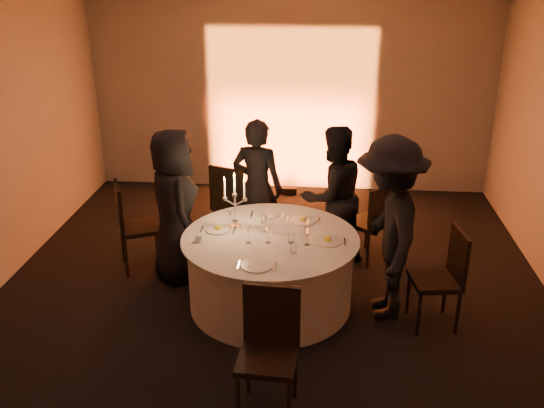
# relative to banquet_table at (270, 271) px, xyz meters

# --- Properties ---
(floor) EXTENTS (7.00, 7.00, 0.00)m
(floor) POSITION_rel_banquet_table_xyz_m (0.00, 0.00, -0.38)
(floor) COLOR black
(floor) RESTS_ON ground
(ceiling) EXTENTS (7.00, 7.00, 0.00)m
(ceiling) POSITION_rel_banquet_table_xyz_m (0.00, 0.00, 2.62)
(ceiling) COLOR silver
(ceiling) RESTS_ON wall_back
(wall_back) EXTENTS (7.00, 0.00, 7.00)m
(wall_back) POSITION_rel_banquet_table_xyz_m (0.00, 3.50, 1.12)
(wall_back) COLOR #A7A19B
(wall_back) RESTS_ON floor
(uplighter_fixture) EXTENTS (0.25, 0.12, 0.10)m
(uplighter_fixture) POSITION_rel_banquet_table_xyz_m (0.00, 3.20, -0.33)
(uplighter_fixture) COLOR black
(uplighter_fixture) RESTS_ON floor
(banquet_table) EXTENTS (1.80, 1.80, 0.77)m
(banquet_table) POSITION_rel_banquet_table_xyz_m (0.00, 0.00, 0.00)
(banquet_table) COLOR black
(banquet_table) RESTS_ON floor
(chair_left) EXTENTS (0.61, 0.61, 1.05)m
(chair_left) POSITION_rel_banquet_table_xyz_m (-1.65, 0.65, 0.21)
(chair_left) COLOR black
(chair_left) RESTS_ON floor
(chair_back_left) EXTENTS (0.60, 0.60, 1.06)m
(chair_back_left) POSITION_rel_banquet_table_xyz_m (-0.60, 1.37, 0.22)
(chair_back_left) COLOR black
(chair_back_left) RESTS_ON floor
(chair_back_right) EXTENTS (0.60, 0.60, 0.98)m
(chair_back_right) POSITION_rel_banquet_table_xyz_m (1.12, 1.07, 0.17)
(chair_back_right) COLOR black
(chair_back_right) RESTS_ON floor
(chair_right) EXTENTS (0.50, 0.50, 1.01)m
(chair_right) POSITION_rel_banquet_table_xyz_m (1.71, -0.23, 0.19)
(chair_right) COLOR black
(chair_right) RESTS_ON floor
(chair_front) EXTENTS (0.49, 0.49, 1.04)m
(chair_front) POSITION_rel_banquet_table_xyz_m (0.13, -1.54, 0.20)
(chair_front) COLOR black
(chair_front) RESTS_ON floor
(guest_left) EXTENTS (0.86, 1.00, 1.72)m
(guest_left) POSITION_rel_banquet_table_xyz_m (-1.10, 0.53, 0.48)
(guest_left) COLOR black
(guest_left) RESTS_ON floor
(guest_back_left) EXTENTS (0.69, 0.53, 1.68)m
(guest_back_left) POSITION_rel_banquet_table_xyz_m (-0.26, 1.19, 0.46)
(guest_back_left) COLOR black
(guest_back_left) RESTS_ON floor
(guest_back_right) EXTENTS (1.02, 0.96, 1.67)m
(guest_back_right) POSITION_rel_banquet_table_xyz_m (0.63, 1.02, 0.45)
(guest_back_right) COLOR black
(guest_back_right) RESTS_ON floor
(guest_right) EXTENTS (0.76, 1.24, 1.86)m
(guest_right) POSITION_rel_banquet_table_xyz_m (1.16, -0.06, 0.55)
(guest_right) COLOR black
(guest_right) RESTS_ON floor
(plate_left) EXTENTS (0.36, 0.25, 0.08)m
(plate_left) POSITION_rel_banquet_table_xyz_m (-0.55, 0.12, 0.40)
(plate_left) COLOR white
(plate_left) RESTS_ON banquet_table
(plate_back_left) EXTENTS (0.35, 0.27, 0.01)m
(plate_back_left) POSITION_rel_banquet_table_xyz_m (-0.09, 0.56, 0.39)
(plate_back_left) COLOR white
(plate_back_left) RESTS_ON banquet_table
(plate_back_right) EXTENTS (0.36, 0.29, 0.08)m
(plate_back_right) POSITION_rel_banquet_table_xyz_m (0.32, 0.44, 0.40)
(plate_back_right) COLOR white
(plate_back_right) RESTS_ON banquet_table
(plate_right) EXTENTS (0.36, 0.29, 0.08)m
(plate_right) POSITION_rel_banquet_table_xyz_m (0.57, -0.05, 0.40)
(plate_right) COLOR white
(plate_right) RESTS_ON banquet_table
(plate_front) EXTENTS (0.36, 0.30, 0.01)m
(plate_front) POSITION_rel_banquet_table_xyz_m (-0.07, -0.62, 0.39)
(plate_front) COLOR white
(plate_front) RESTS_ON banquet_table
(coffee_cup) EXTENTS (0.11, 0.11, 0.07)m
(coffee_cup) POSITION_rel_banquet_table_xyz_m (-0.70, -0.15, 0.42)
(coffee_cup) COLOR white
(coffee_cup) RESTS_ON banquet_table
(candelabra) EXTENTS (0.26, 0.12, 0.61)m
(candelabra) POSITION_rel_banquet_table_xyz_m (-0.39, 0.21, 0.60)
(candelabra) COLOR silver
(candelabra) RESTS_ON banquet_table
(wine_glass_a) EXTENTS (0.07, 0.07, 0.19)m
(wine_glass_a) POSITION_rel_banquet_table_xyz_m (0.37, -0.14, 0.52)
(wine_glass_a) COLOR silver
(wine_glass_a) RESTS_ON banquet_table
(wine_glass_b) EXTENTS (0.07, 0.07, 0.19)m
(wine_glass_b) POSITION_rel_banquet_table_xyz_m (-0.01, -0.13, 0.52)
(wine_glass_b) COLOR silver
(wine_glass_b) RESTS_ON banquet_table
(wine_glass_c) EXTENTS (0.07, 0.07, 0.19)m
(wine_glass_c) POSITION_rel_banquet_table_xyz_m (-0.21, -0.15, 0.52)
(wine_glass_c) COLOR silver
(wine_glass_c) RESTS_ON banquet_table
(wine_glass_d) EXTENTS (0.07, 0.07, 0.19)m
(wine_glass_d) POSITION_rel_banquet_table_xyz_m (-0.07, 0.12, 0.52)
(wine_glass_d) COLOR silver
(wine_glass_d) RESTS_ON banquet_table
(wine_glass_e) EXTENTS (0.07, 0.07, 0.19)m
(wine_glass_e) POSITION_rel_banquet_table_xyz_m (-0.44, 0.23, 0.52)
(wine_glass_e) COLOR silver
(wine_glass_e) RESTS_ON banquet_table
(wine_glass_f) EXTENTS (0.07, 0.07, 0.19)m
(wine_glass_f) POSITION_rel_banquet_table_xyz_m (0.37, 0.08, 0.52)
(wine_glass_f) COLOR silver
(wine_glass_f) RESTS_ON banquet_table
(tumbler_a) EXTENTS (0.07, 0.07, 0.09)m
(tumbler_a) POSITION_rel_banquet_table_xyz_m (0.25, -0.32, 0.43)
(tumbler_a) COLOR silver
(tumbler_a) RESTS_ON banquet_table
(tumbler_b) EXTENTS (0.07, 0.07, 0.09)m
(tumbler_b) POSITION_rel_banquet_table_xyz_m (-0.10, 0.35, 0.43)
(tumbler_b) COLOR silver
(tumbler_b) RESTS_ON banquet_table
(tumbler_c) EXTENTS (0.07, 0.07, 0.09)m
(tumbler_c) POSITION_rel_banquet_table_xyz_m (0.22, -0.10, 0.43)
(tumbler_c) COLOR silver
(tumbler_c) RESTS_ON banquet_table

